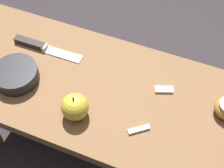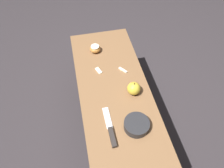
{
  "view_description": "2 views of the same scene",
  "coord_description": "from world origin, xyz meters",
  "px_view_note": "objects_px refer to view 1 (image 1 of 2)",
  "views": [
    {
      "loc": [
        0.19,
        -0.47,
        1.23
      ],
      "look_at": [
        0.0,
        0.01,
        0.49
      ],
      "focal_mm": 50.0,
      "sensor_mm": 36.0,
      "label": 1
    },
    {
      "loc": [
        -0.78,
        0.18,
        1.49
      ],
      "look_at": [
        0.0,
        0.01,
        0.49
      ],
      "focal_mm": 35.0,
      "sensor_mm": 36.0,
      "label": 2
    }
  ],
  "objects_px": {
    "knife": "(38,46)",
    "bowl": "(16,75)",
    "apple_whole": "(75,107)",
    "wooden_bench": "(110,109)"
  },
  "relations": [
    {
      "from": "knife",
      "to": "apple_whole",
      "type": "distance_m",
      "value": 0.29
    },
    {
      "from": "knife",
      "to": "apple_whole",
      "type": "bearing_deg",
      "value": -39.77
    },
    {
      "from": "apple_whole",
      "to": "bowl",
      "type": "relative_size",
      "value": 0.65
    },
    {
      "from": "bowl",
      "to": "wooden_bench",
      "type": "bearing_deg",
      "value": 12.13
    },
    {
      "from": "bowl",
      "to": "apple_whole",
      "type": "bearing_deg",
      "value": -11.6
    },
    {
      "from": "knife",
      "to": "bowl",
      "type": "relative_size",
      "value": 1.78
    },
    {
      "from": "apple_whole",
      "to": "bowl",
      "type": "xyz_separation_m",
      "value": [
        -0.22,
        0.05,
        -0.02
      ]
    },
    {
      "from": "apple_whole",
      "to": "knife",
      "type": "bearing_deg",
      "value": 140.89
    },
    {
      "from": "knife",
      "to": "wooden_bench",
      "type": "bearing_deg",
      "value": -15.67
    },
    {
      "from": "wooden_bench",
      "to": "knife",
      "type": "relative_size",
      "value": 4.48
    }
  ]
}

